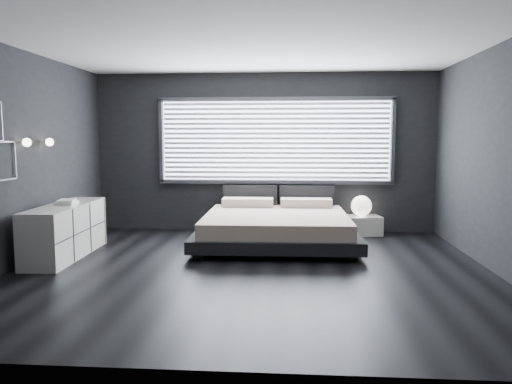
{
  "coord_description": "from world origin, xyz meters",
  "views": [
    {
      "loc": [
        0.52,
        -6.11,
        1.65
      ],
      "look_at": [
        0.0,
        0.85,
        0.9
      ],
      "focal_mm": 35.0,
      "sensor_mm": 36.0,
      "label": 1
    }
  ],
  "objects": [
    {
      "name": "wall_art_lower",
      "position": [
        -2.98,
        -0.3,
        1.38
      ],
      "size": [
        0.01,
        0.48,
        0.48
      ],
      "color": "#47474C",
      "rests_on": "ground"
    },
    {
      "name": "bed",
      "position": [
        0.26,
        1.6,
        0.29
      ],
      "size": [
        2.49,
        2.38,
        0.63
      ],
      "color": "black",
      "rests_on": "ground"
    },
    {
      "name": "room",
      "position": [
        0.0,
        0.0,
        1.4
      ],
      "size": [
        6.04,
        6.0,
        2.8
      ],
      "color": "black",
      "rests_on": "ground"
    },
    {
      "name": "window",
      "position": [
        0.2,
        2.7,
        1.61
      ],
      "size": [
        4.14,
        0.09,
        1.52
      ],
      "color": "white",
      "rests_on": "ground"
    },
    {
      "name": "nightstand",
      "position": [
        1.74,
        2.5,
        0.16
      ],
      "size": [
        0.62,
        0.54,
        0.32
      ],
      "primitive_type": "cube",
      "rotation": [
        0.0,
        0.0,
        0.16
      ],
      "color": "silver",
      "rests_on": "ground"
    },
    {
      "name": "book_stack",
      "position": [
        -2.65,
        0.61,
        0.76
      ],
      "size": [
        0.28,
        0.35,
        0.07
      ],
      "color": "silver",
      "rests_on": "dresser"
    },
    {
      "name": "orb_lamp",
      "position": [
        1.69,
        2.49,
        0.5
      ],
      "size": [
        0.35,
        0.35,
        0.35
      ],
      "primitive_type": "sphere",
      "color": "white",
      "rests_on": "nightstand"
    },
    {
      "name": "dresser",
      "position": [
        -2.65,
        0.55,
        0.37
      ],
      "size": [
        0.58,
        1.85,
        0.73
      ],
      "color": "silver",
      "rests_on": "ground"
    },
    {
      "name": "headboard",
      "position": [
        0.26,
        2.64,
        0.57
      ],
      "size": [
        1.96,
        0.16,
        0.52
      ],
      "color": "black",
      "rests_on": "ground"
    },
    {
      "name": "sconce_near",
      "position": [
        -2.88,
        0.05,
        1.6
      ],
      "size": [
        0.18,
        0.11,
        0.11
      ],
      "color": "silver",
      "rests_on": "ground"
    },
    {
      "name": "sconce_far",
      "position": [
        -2.88,
        0.65,
        1.6
      ],
      "size": [
        0.18,
        0.11,
        0.11
      ],
      "color": "silver",
      "rests_on": "ground"
    }
  ]
}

